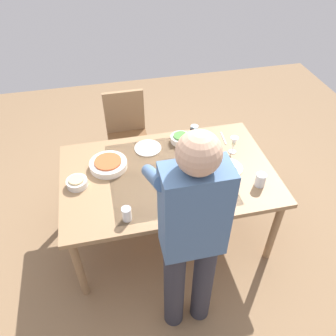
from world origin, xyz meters
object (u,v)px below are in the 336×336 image
Objects in this scene: wine_glass_left at (234,142)px; water_cup_near_left at (260,180)px; side_bowl_salad at (181,138)px; side_bowl_bread at (77,182)px; dinner_plate_far at (148,148)px; dining_table at (168,178)px; wine_bottle at (191,147)px; chair_near at (127,131)px; water_cup_near_right at (194,130)px; water_cup_far_left at (127,214)px; water_cup_far_right at (198,196)px; dinner_plate_near at (228,168)px; serving_bowl_pasta at (108,164)px; person_server at (191,234)px.

wine_glass_left is 0.43m from water_cup_near_left.
side_bowl_salad is 0.97m from side_bowl_bread.
dining_table is at bearing 106.92° from dinner_plate_far.
chair_near is at bearing -59.89° from wine_bottle.
dining_table is 19.60× the size of water_cup_near_right.
chair_near is 0.62m from dinner_plate_far.
water_cup_near_right is at bearing -130.05° from water_cup_far_left.
water_cup_far_left is (0.60, 0.55, -0.06)m from wine_bottle.
chair_near reaches higher than side_bowl_salad.
chair_near is at bearing -96.61° from water_cup_far_left.
water_cup_far_left reaches higher than water_cup_far_right.
dinner_plate_far is (0.59, -0.39, 0.00)m from dinner_plate_near.
water_cup_far_left reaches higher than dinner_plate_far.
dining_table is 0.49m from serving_bowl_pasta.
side_bowl_bread is at bearing 28.59° from dinner_plate_far.
side_bowl_salad is (-0.24, -1.17, -0.21)m from person_server.
side_bowl_salad is 0.52m from dinner_plate_near.
dinner_plate_near is at bearing 123.68° from side_bowl_salad.
dinner_plate_near is at bearing -125.31° from person_server.
side_bowl_salad is at bearing -126.56° from water_cup_far_left.
dinner_plate_near is (-0.34, -0.28, -0.04)m from water_cup_far_right.
wine_bottle is 0.35m from dinner_plate_near.
chair_near is 3.03× the size of serving_bowl_pasta.
wine_bottle is at bearing -137.80° from water_cup_far_left.
side_bowl_salad is (-0.20, -0.38, 0.09)m from dining_table.
chair_near is at bearing -38.76° from water_cup_near_right.
serving_bowl_pasta is 0.68m from side_bowl_salad.
wine_bottle reaches higher than wine_glass_left.
wine_bottle is 0.25m from side_bowl_salad.
dining_table is 0.95m from chair_near.
person_server is at bearing 93.22° from dinner_plate_far.
water_cup_far_right is at bearing 39.83° from dinner_plate_near.
water_cup_far_left is at bearing 21.84° from dinner_plate_near.
water_cup_far_right is (-0.15, 0.34, 0.11)m from dining_table.
person_server is 7.34× the size of dinner_plate_far.
water_cup_near_left is (-0.06, 0.43, -0.05)m from wine_glass_left.
water_cup_near_left reaches higher than dinner_plate_near.
side_bowl_salad is at bearing -31.06° from wine_glass_left.
water_cup_far_right is 0.71m from side_bowl_salad.
dinner_plate_near is (-0.86, -0.35, -0.05)m from water_cup_far_left.
dinner_plate_near is 0.71m from dinner_plate_far.
chair_near is 1.35m from water_cup_far_left.
water_cup_far_right is 0.42× the size of dinner_plate_far.
water_cup_far_left reaches higher than side_bowl_salad.
serving_bowl_pasta is (0.60, -0.51, -0.01)m from water_cup_far_right.
dining_table is at bearing 159.70° from serving_bowl_pasta.
water_cup_far_right is (-0.37, 1.25, 0.24)m from chair_near.
water_cup_far_right is (-0.19, -0.46, -0.19)m from person_server.
serving_bowl_pasta is 1.88× the size of side_bowl_bread.
water_cup_far_left is 0.58m from serving_bowl_pasta.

